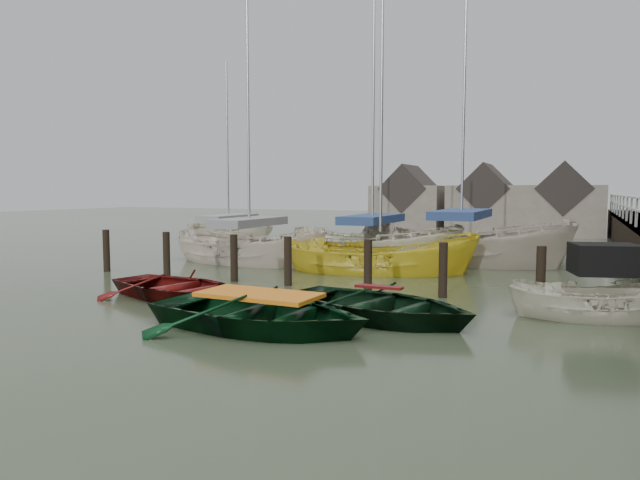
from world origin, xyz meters
The scene contains 12 objects.
ground centered at (0.00, 0.00, 0.00)m, with size 120.00×120.00×0.00m, color #2A3521.
mooring_pilings centered at (-1.11, 3.00, 0.50)m, with size 13.72×0.22×1.80m.
far_sheds centered at (0.83, 26.00, 1.86)m, with size 14.00×4.08×4.39m.
rowboat_red centered at (-2.81, 0.14, 0.00)m, with size 2.89×4.05×0.84m, color #590E0C.
rowboat_green centered at (0.68, -1.81, 0.00)m, with size 3.24×4.54×0.94m, color black.
rowboat_dkgreen centered at (2.51, -0.01, 0.00)m, with size 3.08×4.31×0.89m, color black.
motorboat centered at (6.80, 2.03, 0.11)m, with size 4.10×2.42×2.31m.
sailboat_a centered at (-4.85, 6.91, 0.06)m, with size 6.83×3.13×11.67m.
sailboat_b centered at (-0.80, 9.12, 0.06)m, with size 7.35×3.52×11.47m.
sailboat_c centered at (0.36, 6.60, 0.01)m, with size 6.72×3.66×10.77m.
sailboat_d centered at (2.34, 10.10, 0.06)m, with size 8.25×3.74×13.29m.
sailboat_e centered at (-8.43, 10.95, 0.06)m, with size 6.55×4.64×9.67m.
Camera 1 is at (6.23, -11.23, 2.70)m, focal length 32.00 mm.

